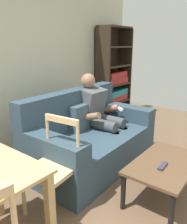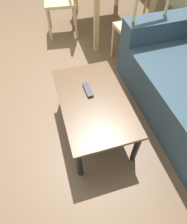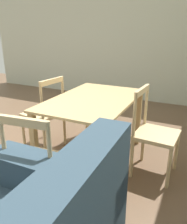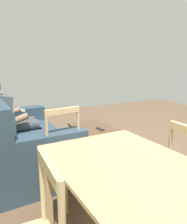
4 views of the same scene
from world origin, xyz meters
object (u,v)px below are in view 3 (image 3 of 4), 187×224
Objects in this scene: dining_table at (94,108)px; dining_chair_by_doorway at (45,114)px; dining_chair_facing_couch at (41,166)px; dining_chair_near_wall at (154,134)px.

dining_table is 1.40× the size of dining_chair_by_doorway.
dining_chair_by_doorway is at bearing -89.69° from dining_table.
dining_table is 1.40× the size of dining_chair_facing_couch.
dining_table is 0.72m from dining_chair_near_wall.
dining_chair_near_wall is at bearing 90.24° from dining_chair_by_doorway.
dining_chair_facing_couch is 1.21m from dining_chair_by_doorway.
dining_chair_facing_couch is (0.99, -0.70, 0.00)m from dining_chair_near_wall.
dining_chair_by_doorway is (0.01, -1.40, 0.00)m from dining_chair_near_wall.
dining_chair_facing_couch reaches higher than dining_table.
dining_chair_facing_couch is (0.99, 0.00, -0.18)m from dining_table.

